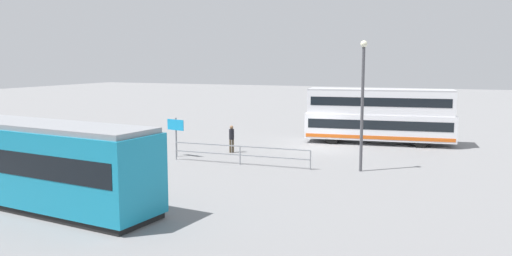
{
  "coord_description": "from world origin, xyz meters",
  "views": [
    {
      "loc": [
        -8.74,
        32.84,
        5.84
      ],
      "look_at": [
        2.2,
        5.86,
        1.97
      ],
      "focal_mm": 35.76,
      "sensor_mm": 36.0,
      "label": 1
    }
  ],
  "objects_px": {
    "double_decker_bus": "(379,116)",
    "info_sign": "(176,129)",
    "tram_yellow": "(18,160)",
    "pedestrian_near_railing": "(232,137)",
    "street_lamp": "(363,96)"
  },
  "relations": [
    {
      "from": "tram_yellow",
      "to": "pedestrian_near_railing",
      "type": "xyz_separation_m",
      "value": [
        -3.32,
        -13.74,
        -0.77
      ]
    },
    {
      "from": "pedestrian_near_railing",
      "to": "street_lamp",
      "type": "bearing_deg",
      "value": 164.3
    },
    {
      "from": "pedestrian_near_railing",
      "to": "street_lamp",
      "type": "xyz_separation_m",
      "value": [
        -8.66,
        2.43,
        3.0
      ]
    },
    {
      "from": "double_decker_bus",
      "to": "tram_yellow",
      "type": "relative_size",
      "value": 0.76
    },
    {
      "from": "double_decker_bus",
      "to": "pedestrian_near_railing",
      "type": "distance_m",
      "value": 10.87
    },
    {
      "from": "pedestrian_near_railing",
      "to": "street_lamp",
      "type": "relative_size",
      "value": 0.25
    },
    {
      "from": "double_decker_bus",
      "to": "tram_yellow",
      "type": "xyz_separation_m",
      "value": [
        11.46,
        20.89,
        -0.2
      ]
    },
    {
      "from": "double_decker_bus",
      "to": "street_lamp",
      "type": "relative_size",
      "value": 1.52
    },
    {
      "from": "tram_yellow",
      "to": "street_lamp",
      "type": "bearing_deg",
      "value": -136.67
    },
    {
      "from": "double_decker_bus",
      "to": "info_sign",
      "type": "distance_m",
      "value": 14.43
    },
    {
      "from": "double_decker_bus",
      "to": "info_sign",
      "type": "xyz_separation_m",
      "value": [
        10.7,
        9.68,
        -0.29
      ]
    },
    {
      "from": "info_sign",
      "to": "street_lamp",
      "type": "bearing_deg",
      "value": -179.49
    },
    {
      "from": "info_sign",
      "to": "double_decker_bus",
      "type": "bearing_deg",
      "value": -137.85
    },
    {
      "from": "double_decker_bus",
      "to": "street_lamp",
      "type": "bearing_deg",
      "value": 93.16
    },
    {
      "from": "double_decker_bus",
      "to": "info_sign",
      "type": "relative_size",
      "value": 4.36
    }
  ]
}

